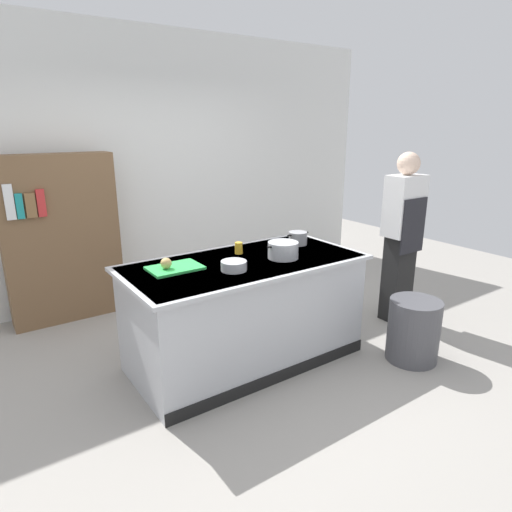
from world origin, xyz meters
name	(u,v)px	position (x,y,z in m)	size (l,w,h in m)	color
ground_plane	(246,359)	(0.00, 0.00, 0.00)	(10.00, 10.00, 0.00)	#9E9991
back_wall	(144,167)	(0.00, 2.10, 1.50)	(6.40, 0.12, 3.00)	white
counter_island	(245,310)	(0.00, 0.00, 0.47)	(1.98, 0.98, 0.90)	#B7BABF
cutting_board	(175,268)	(-0.56, 0.13, 0.91)	(0.40, 0.28, 0.02)	green
onion	(166,263)	(-0.63, 0.12, 0.96)	(0.08, 0.08, 0.08)	tan
stock_pot	(283,250)	(0.31, -0.11, 0.97)	(0.32, 0.25, 0.14)	#B7BABF
sauce_pan	(298,238)	(0.68, 0.15, 0.96)	(0.23, 0.17, 0.12)	#99999E
mixing_bowl	(234,266)	(-0.20, -0.15, 0.94)	(0.20, 0.20, 0.07)	#B7BABF
juice_cup	(239,248)	(0.07, 0.21, 0.95)	(0.07, 0.07, 0.10)	yellow
trash_bin	(413,330)	(1.19, -0.82, 0.27)	(0.44, 0.44, 0.55)	#4C4C51
person_chef	(402,234)	(1.76, -0.18, 0.91)	(0.38, 0.25, 1.72)	black
bookshelf	(62,239)	(-1.04, 1.80, 0.85)	(1.10, 0.31, 1.70)	brown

